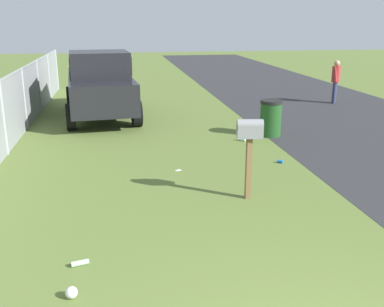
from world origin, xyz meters
name	(u,v)px	position (x,y,z in m)	size (l,w,h in m)	color
mailbox	(250,136)	(4.40, -0.47, 1.12)	(0.26, 0.46, 1.42)	brown
pickup_truck	(100,83)	(11.62, 2.24, 1.10)	(5.21, 2.48, 2.09)	black
trash_bin	(271,118)	(8.52, -2.30, 0.48)	(0.59, 0.59, 0.96)	#1E4C1E
pedestrian	(336,79)	(12.75, -6.22, 0.90)	(0.42, 0.40, 1.57)	#2D3351
fence_section	(15,105)	(9.14, 4.29, 0.93)	(17.75, 0.07, 1.73)	#9EA3A8
litter_can_near_hydrant	(280,161)	(6.20, -1.73, 0.03)	(0.07, 0.07, 0.12)	blue
litter_wrapper_by_mailbox	(178,170)	(6.07, 0.53, 0.00)	(0.12, 0.08, 0.01)	silver
litter_bottle_far_scatter	(80,263)	(2.57, 2.28, 0.04)	(0.07, 0.07, 0.22)	#B2D8BF
litter_bag_midfield_a	(71,293)	(1.87, 2.32, 0.07)	(0.14, 0.14, 0.14)	silver
litter_bottle_midfield_b	(241,139)	(8.13, -1.40, 0.04)	(0.07, 0.07, 0.22)	#B2D8BF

